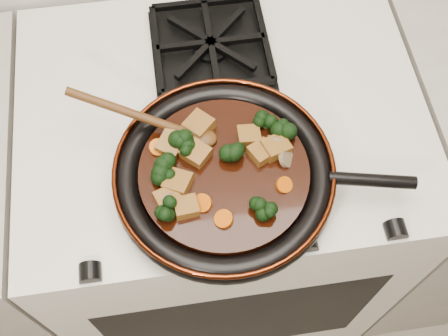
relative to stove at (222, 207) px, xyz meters
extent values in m
cube|color=silver|center=(0.00, 0.00, 0.00)|extent=(0.76, 0.60, 0.90)
cylinder|color=black|center=(-0.02, -0.16, 0.48)|extent=(0.34, 0.34, 0.01)
torus|color=black|center=(-0.02, -0.16, 0.49)|extent=(0.37, 0.37, 0.04)
torus|color=#47190A|center=(-0.02, -0.16, 0.51)|extent=(0.36, 0.36, 0.01)
cylinder|color=black|center=(0.22, -0.21, 0.51)|extent=(0.14, 0.05, 0.02)
cylinder|color=black|center=(-0.02, -0.16, 0.50)|extent=(0.28, 0.28, 0.02)
cube|color=brown|center=(-0.09, -0.22, 0.52)|extent=(0.04, 0.04, 0.02)
cube|color=brown|center=(-0.09, -0.09, 0.52)|extent=(0.04, 0.04, 0.03)
cube|color=brown|center=(-0.11, -0.20, 0.52)|extent=(0.05, 0.05, 0.02)
cube|color=brown|center=(-0.10, -0.10, 0.52)|extent=(0.06, 0.06, 0.03)
cube|color=brown|center=(-0.06, -0.12, 0.52)|extent=(0.06, 0.06, 0.02)
cube|color=brown|center=(0.07, -0.13, 0.52)|extent=(0.05, 0.05, 0.03)
cube|color=brown|center=(-0.05, -0.07, 0.52)|extent=(0.06, 0.06, 0.03)
cube|color=brown|center=(0.03, -0.10, 0.52)|extent=(0.04, 0.04, 0.02)
cube|color=brown|center=(0.05, -0.14, 0.52)|extent=(0.05, 0.05, 0.02)
cube|color=brown|center=(-0.09, -0.17, 0.52)|extent=(0.06, 0.06, 0.03)
cylinder|color=#C85105|center=(-0.06, -0.09, 0.51)|extent=(0.03, 0.03, 0.02)
cylinder|color=#C85105|center=(0.07, -0.20, 0.51)|extent=(0.03, 0.03, 0.02)
cylinder|color=#C85105|center=(-0.06, -0.21, 0.51)|extent=(0.03, 0.03, 0.02)
cylinder|color=#C85105|center=(-0.03, -0.24, 0.51)|extent=(0.03, 0.03, 0.02)
cylinder|color=#C85105|center=(-0.12, -0.10, 0.51)|extent=(0.03, 0.03, 0.02)
cylinder|color=#7E6649|center=(-0.11, -0.21, 0.52)|extent=(0.05, 0.05, 0.03)
cylinder|color=#7E6649|center=(0.08, -0.12, 0.52)|extent=(0.04, 0.04, 0.03)
cylinder|color=#7E6649|center=(0.09, -0.15, 0.52)|extent=(0.04, 0.04, 0.03)
ellipsoid|color=#4A2A0F|center=(-0.05, -0.09, 0.51)|extent=(0.07, 0.06, 0.02)
cylinder|color=#4A2A0F|center=(-0.15, -0.05, 0.55)|extent=(0.02, 0.02, 0.23)
camera|label=1|loc=(-0.08, -0.57, 1.32)|focal=45.00mm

